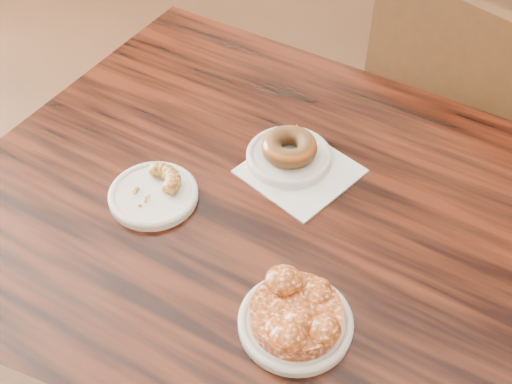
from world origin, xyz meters
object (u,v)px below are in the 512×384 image
Objects in this scene: chair_far at (469,134)px; cruller_fragment at (152,187)px; apple_fritter at (296,312)px; cafe_table at (242,343)px; glazed_donut at (289,147)px.

cruller_fragment is at bearing 81.23° from chair_far.
apple_fritter is 0.33m from cruller_fragment.
glazed_donut is at bearing 89.65° from cafe_table.
apple_fritter is (0.18, -0.10, 0.41)m from cafe_table.
cafe_table is at bearing 15.85° from cruller_fragment.
cruller_fragment reaches higher than cafe_table.
cafe_table is 1.06× the size of chair_far.
cafe_table is 0.79m from chair_far.
cafe_table is 10.09× the size of cruller_fragment.
glazed_donut is (-0.14, -0.62, 0.33)m from chair_far.
chair_far is 5.27× the size of apple_fritter.
glazed_donut reaches higher than cruller_fragment.
chair_far is at bearing 77.10° from glazed_donut.
chair_far is 9.38× the size of glazed_donut.
chair_far is 0.92m from cruller_fragment.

